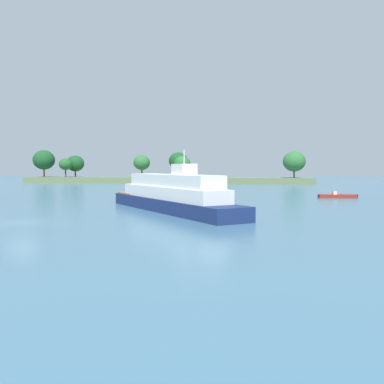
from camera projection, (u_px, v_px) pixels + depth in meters
The scene contains 4 objects.
ground_plane at pixel (23, 223), 36.27m from camera, with size 400.00×400.00×0.00m, color teal.
treeline_island at pixel (156, 173), 127.80m from camera, with size 86.05×10.85×10.00m.
fishing_skiff at pixel (337, 196), 65.42m from camera, with size 5.93×2.02×1.04m.
white_riverboat at pixel (171, 195), 45.69m from camera, with size 18.07×21.85×6.45m.
Camera 1 is at (19.59, -33.53, 4.69)m, focal length 39.95 mm.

